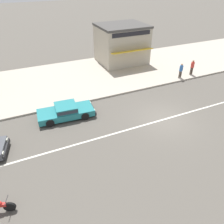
{
  "coord_description": "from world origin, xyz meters",
  "views": [
    {
      "loc": [
        -9.22,
        -10.76,
        9.56
      ],
      "look_at": [
        -3.7,
        1.46,
        0.8
      ],
      "focal_mm": 35.0,
      "sensor_mm": 36.0,
      "label": 1
    }
  ],
  "objects_px": {
    "sedan_teal_4": "(66,111)",
    "shopfront_corner_warung": "(122,44)",
    "pedestrian_mid_kerb": "(192,66)",
    "pedestrian_near_clock": "(181,70)"
  },
  "relations": [
    {
      "from": "pedestrian_near_clock",
      "to": "pedestrian_mid_kerb",
      "type": "distance_m",
      "value": 1.67
    },
    {
      "from": "sedan_teal_4",
      "to": "shopfront_corner_warung",
      "type": "xyz_separation_m",
      "value": [
        9.07,
        8.83,
        1.77
      ]
    },
    {
      "from": "sedan_teal_4",
      "to": "pedestrian_mid_kerb",
      "type": "distance_m",
      "value": 14.28
    },
    {
      "from": "sedan_teal_4",
      "to": "pedestrian_near_clock",
      "type": "xyz_separation_m",
      "value": [
        12.45,
        2.0,
        0.51
      ]
    },
    {
      "from": "pedestrian_mid_kerb",
      "to": "pedestrian_near_clock",
      "type": "bearing_deg",
      "value": -172.77
    },
    {
      "from": "sedan_teal_4",
      "to": "shopfront_corner_warung",
      "type": "relative_size",
      "value": 0.81
    },
    {
      "from": "sedan_teal_4",
      "to": "pedestrian_near_clock",
      "type": "distance_m",
      "value": 12.62
    },
    {
      "from": "sedan_teal_4",
      "to": "pedestrian_near_clock",
      "type": "height_order",
      "value": "pedestrian_near_clock"
    },
    {
      "from": "sedan_teal_4",
      "to": "pedestrian_mid_kerb",
      "type": "bearing_deg",
      "value": 8.91
    },
    {
      "from": "sedan_teal_4",
      "to": "shopfront_corner_warung",
      "type": "distance_m",
      "value": 12.78
    }
  ]
}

